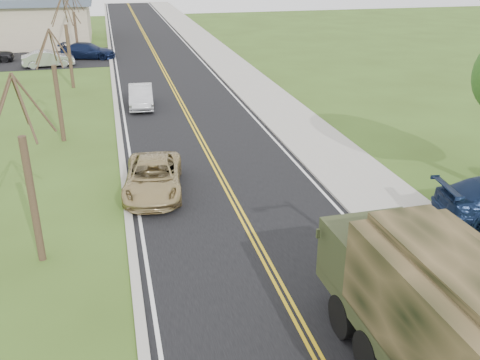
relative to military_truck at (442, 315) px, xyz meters
name	(u,v)px	position (x,y,z in m)	size (l,w,h in m)	color
road	(162,67)	(-2.08, 37.95, -2.07)	(8.00, 120.00, 0.01)	black
curb_right	(209,64)	(2.07, 37.95, -2.02)	(0.30, 120.00, 0.12)	#9E998E
sidewalk_right	(229,63)	(3.82, 37.95, -2.03)	(3.20, 120.00, 0.10)	#9E998E
curb_left	(112,69)	(-6.23, 37.95, -2.03)	(0.30, 120.00, 0.10)	#9E998E
bare_tree_a	(30,185)	(-9.08, 7.95, 0.55)	(1.93, 2.26, 6.08)	#38281C
bare_tree_b	(58,94)	(-9.08, 19.95, 0.40)	(1.83, 2.14, 5.73)	#38281C
bare_tree_c	(69,49)	(-9.08, 31.95, 0.70)	(2.04, 2.39, 6.42)	#38281C
bare_tree_d	(76,29)	(-9.08, 43.95, 0.47)	(1.88, 2.20, 5.91)	#38281C
military_truck	(442,315)	(0.00, 0.00, 0.00)	(2.70, 7.34, 3.63)	black
suv_champagne	(153,177)	(-5.08, 12.30, -1.39)	(2.26, 4.91, 1.36)	tan
sedan_silver	(141,96)	(-4.65, 25.60, -1.39)	(1.45, 4.16, 1.37)	silver
lot_car_silver	(48,59)	(-11.39, 40.17, -1.38)	(1.48, 4.24, 1.40)	#ACABB0
lot_car_navy	(88,51)	(-8.19, 43.19, -1.36)	(2.00, 4.92, 1.43)	#0E1734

